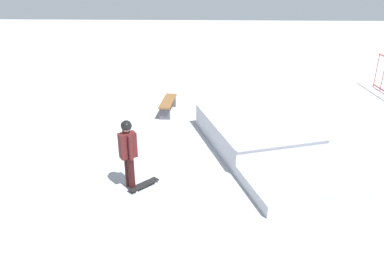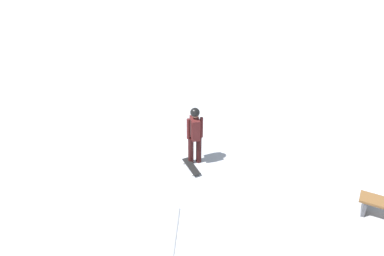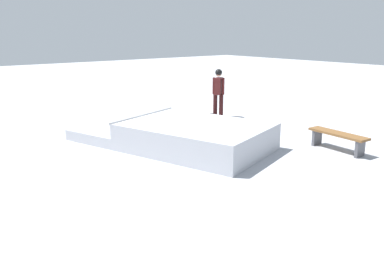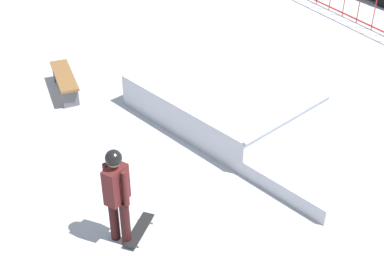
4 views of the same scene
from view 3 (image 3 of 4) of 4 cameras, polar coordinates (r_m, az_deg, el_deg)
The scene contains 5 objects.
ground_plane at distance 10.88m, azimuth -1.18°, elevation -2.46°, with size 60.00×60.00×0.00m, color #A8AAB2.
skate_ramp at distance 10.66m, azimuth -1.59°, elevation -1.06°, with size 5.93×4.09×0.74m.
skater at distance 14.34m, azimuth 3.80°, elevation 5.56°, with size 0.39×0.44×1.73m.
skateboard at distance 14.28m, azimuth 2.87°, elevation 1.75°, with size 0.71×0.70×0.09m.
park_bench at distance 10.97m, azimuth 20.14°, elevation -1.25°, with size 1.63×0.52×0.48m.
Camera 3 is at (-8.30, 6.35, 3.03)m, focal length 37.28 mm.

